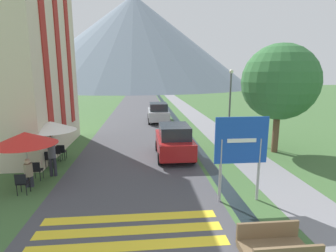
{
  "coord_description": "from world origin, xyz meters",
  "views": [
    {
      "loc": [
        -2.05,
        -3.89,
        4.5
      ],
      "look_at": [
        -0.72,
        10.0,
        1.72
      ],
      "focal_mm": 28.0,
      "sensor_mm": 36.0,
      "label": 1
    }
  ],
  "objects_px": {
    "road_sign": "(241,147)",
    "person_seated_near": "(29,171)",
    "cafe_chair_middle": "(49,158)",
    "tree_by_path": "(280,82)",
    "hotel_building": "(10,49)",
    "cafe_chair_near_left": "(36,169)",
    "parked_car_far": "(158,112)",
    "parked_car_near": "(174,141)",
    "cafe_chair_far_left": "(57,152)",
    "cafe_chair_far_right": "(61,151)",
    "footbridge": "(277,249)",
    "person_standing_terrace": "(52,156)",
    "cafe_umbrella_middle_white": "(51,126)",
    "streetlamp": "(230,98)",
    "cafe_umbrella_front_red": "(25,138)",
    "cafe_chair_nearest": "(22,182)"
  },
  "relations": [
    {
      "from": "road_sign",
      "to": "person_seated_near",
      "type": "bearing_deg",
      "value": 166.28
    },
    {
      "from": "cafe_chair_middle",
      "to": "tree_by_path",
      "type": "height_order",
      "value": "tree_by_path"
    },
    {
      "from": "hotel_building",
      "to": "cafe_chair_near_left",
      "type": "relative_size",
      "value": 12.77
    },
    {
      "from": "tree_by_path",
      "to": "cafe_chair_near_left",
      "type": "bearing_deg",
      "value": -165.7
    },
    {
      "from": "parked_car_far",
      "to": "hotel_building",
      "type": "bearing_deg",
      "value": -135.0
    },
    {
      "from": "parked_car_near",
      "to": "tree_by_path",
      "type": "bearing_deg",
      "value": 3.75
    },
    {
      "from": "cafe_chair_near_left",
      "to": "cafe_chair_far_left",
      "type": "distance_m",
      "value": 2.52
    },
    {
      "from": "road_sign",
      "to": "parked_car_near",
      "type": "bearing_deg",
      "value": 107.9
    },
    {
      "from": "tree_by_path",
      "to": "cafe_chair_far_right",
      "type": "bearing_deg",
      "value": -178.05
    },
    {
      "from": "footbridge",
      "to": "person_standing_terrace",
      "type": "distance_m",
      "value": 9.51
    },
    {
      "from": "cafe_chair_far_right",
      "to": "cafe_chair_near_left",
      "type": "relative_size",
      "value": 1.0
    },
    {
      "from": "cafe_umbrella_middle_white",
      "to": "streetlamp",
      "type": "relative_size",
      "value": 0.51
    },
    {
      "from": "footbridge",
      "to": "parked_car_far",
      "type": "height_order",
      "value": "parked_car_far"
    },
    {
      "from": "cafe_chair_middle",
      "to": "cafe_chair_near_left",
      "type": "bearing_deg",
      "value": -90.3
    },
    {
      "from": "parked_car_near",
      "to": "cafe_umbrella_front_red",
      "type": "xyz_separation_m",
      "value": [
        -6.3,
        -3.31,
        1.11
      ]
    },
    {
      "from": "cafe_chair_far_right",
      "to": "cafe_chair_nearest",
      "type": "xyz_separation_m",
      "value": [
        -0.25,
        -4.05,
        0.0
      ]
    },
    {
      "from": "parked_car_far",
      "to": "person_standing_terrace",
      "type": "relative_size",
      "value": 2.58
    },
    {
      "from": "parked_car_far",
      "to": "cafe_umbrella_middle_white",
      "type": "height_order",
      "value": "cafe_umbrella_middle_white"
    },
    {
      "from": "cafe_chair_near_left",
      "to": "cafe_umbrella_front_red",
      "type": "xyz_separation_m",
      "value": [
        -0.06,
        -0.59,
        1.51
      ]
    },
    {
      "from": "road_sign",
      "to": "cafe_chair_far_right",
      "type": "bearing_deg",
      "value": 145.55
    },
    {
      "from": "cafe_chair_middle",
      "to": "cafe_umbrella_front_red",
      "type": "distance_m",
      "value": 2.63
    },
    {
      "from": "cafe_chair_middle",
      "to": "cafe_chair_far_left",
      "type": "bearing_deg",
      "value": 87.57
    },
    {
      "from": "road_sign",
      "to": "cafe_chair_far_left",
      "type": "xyz_separation_m",
      "value": [
        -7.89,
        5.1,
        -1.49
      ]
    },
    {
      "from": "parked_car_far",
      "to": "road_sign",
      "type": "bearing_deg",
      "value": -83.15
    },
    {
      "from": "streetlamp",
      "to": "tree_by_path",
      "type": "bearing_deg",
      "value": -61.9
    },
    {
      "from": "footbridge",
      "to": "parked_car_near",
      "type": "height_order",
      "value": "parked_car_near"
    },
    {
      "from": "cafe_chair_near_left",
      "to": "cafe_chair_far_left",
      "type": "relative_size",
      "value": 1.0
    },
    {
      "from": "cafe_chair_nearest",
      "to": "tree_by_path",
      "type": "distance_m",
      "value": 13.5
    },
    {
      "from": "hotel_building",
      "to": "cafe_chair_middle",
      "type": "xyz_separation_m",
      "value": [
        2.77,
        -3.27,
        -5.35
      ]
    },
    {
      "from": "cafe_chair_far_right",
      "to": "cafe_umbrella_front_red",
      "type": "bearing_deg",
      "value": -115.0
    },
    {
      "from": "cafe_chair_far_right",
      "to": "cafe_chair_nearest",
      "type": "relative_size",
      "value": 1.0
    },
    {
      "from": "cafe_chair_nearest",
      "to": "cafe_umbrella_middle_white",
      "type": "height_order",
      "value": "cafe_umbrella_middle_white"
    },
    {
      "from": "cafe_umbrella_middle_white",
      "to": "streetlamp",
      "type": "bearing_deg",
      "value": 22.42
    },
    {
      "from": "cafe_chair_nearest",
      "to": "cafe_chair_far_right",
      "type": "bearing_deg",
      "value": 91.07
    },
    {
      "from": "cafe_chair_far_right",
      "to": "cafe_chair_near_left",
      "type": "distance_m",
      "value": 2.72
    },
    {
      "from": "parked_car_near",
      "to": "person_seated_near",
      "type": "bearing_deg",
      "value": -151.94
    },
    {
      "from": "cafe_umbrella_front_red",
      "to": "person_standing_terrace",
      "type": "xyz_separation_m",
      "value": [
        0.59,
        1.07,
        -1.07
      ]
    },
    {
      "from": "cafe_umbrella_front_red",
      "to": "cafe_chair_far_left",
      "type": "bearing_deg",
      "value": 87.65
    },
    {
      "from": "parked_car_far",
      "to": "tree_by_path",
      "type": "bearing_deg",
      "value": -59.27
    },
    {
      "from": "cafe_umbrella_front_red",
      "to": "tree_by_path",
      "type": "bearing_deg",
      "value": 16.77
    },
    {
      "from": "tree_by_path",
      "to": "cafe_chair_far_left",
      "type": "bearing_deg",
      "value": -177.19
    },
    {
      "from": "person_seated_near",
      "to": "streetlamp",
      "type": "relative_size",
      "value": 0.25
    },
    {
      "from": "cafe_chair_far_left",
      "to": "cafe_chair_middle",
      "type": "relative_size",
      "value": 1.0
    },
    {
      "from": "cafe_chair_far_right",
      "to": "cafe_chair_near_left",
      "type": "height_order",
      "value": "same"
    },
    {
      "from": "cafe_chair_far_left",
      "to": "tree_by_path",
      "type": "relative_size",
      "value": 0.14
    },
    {
      "from": "cafe_chair_middle",
      "to": "cafe_umbrella_middle_white",
      "type": "height_order",
      "value": "cafe_umbrella_middle_white"
    },
    {
      "from": "cafe_chair_near_left",
      "to": "person_standing_terrace",
      "type": "height_order",
      "value": "person_standing_terrace"
    },
    {
      "from": "parked_car_far",
      "to": "cafe_chair_far_left",
      "type": "height_order",
      "value": "parked_car_far"
    },
    {
      "from": "cafe_chair_far_left",
      "to": "cafe_umbrella_front_red",
      "type": "height_order",
      "value": "cafe_umbrella_front_red"
    },
    {
      "from": "cafe_chair_far_right",
      "to": "cafe_chair_nearest",
      "type": "distance_m",
      "value": 4.06
    }
  ]
}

